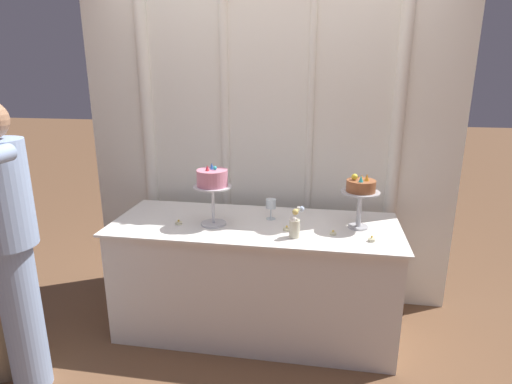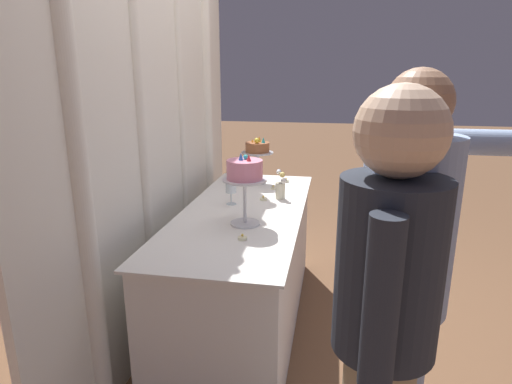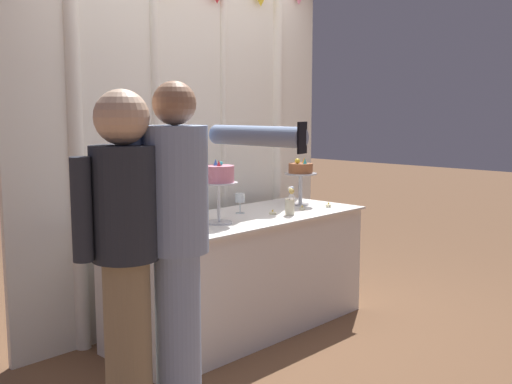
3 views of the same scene
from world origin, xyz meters
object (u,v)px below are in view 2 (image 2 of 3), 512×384
guest_man_pink_jacket (382,337)px  tealight_near_left (263,199)px  cake_display_nearleft (245,175)px  tealight_far_right (286,181)px  cake_display_nearright (257,151)px  cake_table (244,267)px  flower_vase (281,187)px  guest_girl_blue_dress (403,295)px  wine_glass (231,189)px  tealight_far_left (242,238)px  tealight_near_right (273,188)px

guest_man_pink_jacket → tealight_near_left: bearing=20.6°
cake_display_nearleft → tealight_far_right: (1.00, -0.12, -0.28)m
cake_display_nearright → cake_table: bearing=-177.3°
tealight_far_right → cake_display_nearright: bearing=106.9°
cake_table → flower_vase: 0.59m
cake_display_nearleft → guest_man_pink_jacket: size_ratio=0.26×
guest_man_pink_jacket → guest_girl_blue_dress: guest_girl_blue_dress is taller
guest_girl_blue_dress → wine_glass: bearing=34.8°
wine_glass → flower_vase: size_ratio=0.73×
guest_girl_blue_dress → guest_man_pink_jacket: bearing=159.1°
cake_table → tealight_far_left: (-0.49, -0.10, 0.40)m
cake_display_nearleft → guest_man_pink_jacket: 1.31m
wine_glass → tealight_far_right: 0.71m
wine_glass → tealight_far_left: (-0.58, -0.20, -0.09)m
cake_table → tealight_far_left: size_ratio=39.93×
tealight_far_left → tealight_far_right: (1.22, -0.09, 0.00)m
cake_table → wine_glass: size_ratio=13.42×
cake_table → tealight_near_left: size_ratio=38.86×
wine_glass → tealight_near_left: wine_glass is taller
cake_display_nearright → tealight_near_right: 0.33m
cake_display_nearright → tealight_near_left: 0.52m
tealight_near_right → guest_girl_blue_dress: 1.82m
cake_table → tealight_near_right: (0.51, -0.12, 0.40)m
guest_man_pink_jacket → cake_display_nearleft: bearing=29.1°
tealight_near_left → tealight_far_right: (0.51, -0.09, 0.00)m
cake_display_nearright → tealight_far_left: bearing=-173.7°
tealight_near_right → tealight_near_left: bearing=174.6°
flower_vase → tealight_far_left: size_ratio=4.10×
cake_table → guest_man_pink_jacket: size_ratio=1.19×
tealight_near_right → guest_girl_blue_dress: (-1.69, -0.66, 0.12)m
guest_girl_blue_dress → tealight_near_left: bearing=26.3°
cake_display_nearright → guest_man_pink_jacket: (-2.06, -0.73, -0.14)m
wine_glass → cake_display_nearright: bearing=-6.9°
cake_display_nearright → tealight_near_right: bearing=-137.1°
flower_vase → cake_table: bearing=144.7°
tealight_far_right → guest_girl_blue_dress: (-1.91, -0.60, 0.12)m
wine_glass → guest_girl_blue_dress: guest_girl_blue_dress is taller
cake_display_nearright → wine_glass: cake_display_nearright is taller
guest_girl_blue_dress → tealight_far_right: bearing=17.4°
tealight_near_right → guest_man_pink_jacket: guest_man_pink_jacket is taller
cake_display_nearleft → tealight_far_right: bearing=-6.7°
tealight_near_left → guest_girl_blue_dress: size_ratio=0.03×
tealight_far_left → guest_man_pink_jacket: 1.09m
tealight_far_left → guest_girl_blue_dress: 0.98m
cake_display_nearleft → tealight_far_left: bearing=-172.3°
cake_table → tealight_near_left: 0.47m
cake_display_nearright → guest_man_pink_jacket: guest_man_pink_jacket is taller
cake_display_nearright → tealight_far_left: size_ratio=7.61×
cake_display_nearright → tealight_far_left: (-1.16, -0.13, -0.24)m
guest_man_pink_jacket → flower_vase: bearing=16.6°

